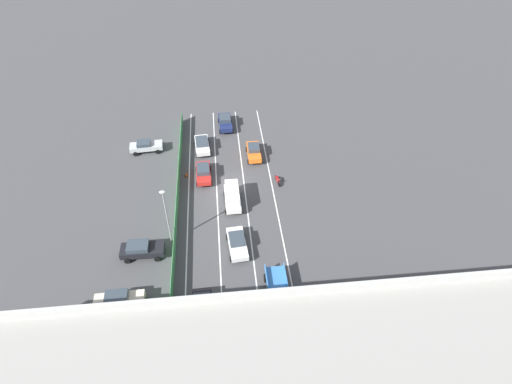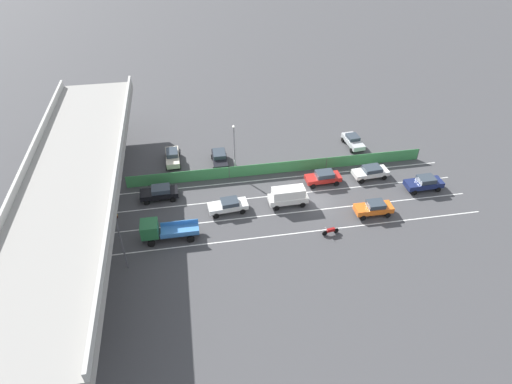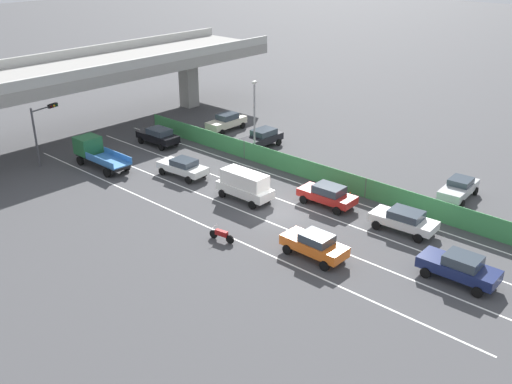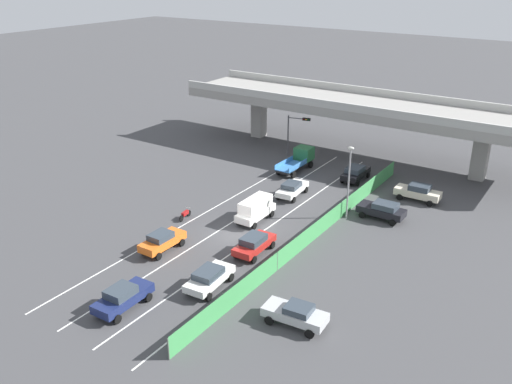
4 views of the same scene
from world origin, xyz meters
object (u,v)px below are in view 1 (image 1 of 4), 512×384
Objects in this scene: car_sedan_black at (202,309)px; motorcycle at (277,180)px; parked_sedan_dark at (141,249)px; car_sedan_white at (237,243)px; parked_wagon_silver at (146,146)px; street_lamp at (166,212)px; traffic_cone at (186,175)px; car_van_white at (232,196)px; flatbed_truck_blue at (280,299)px; parked_sedan_cream at (119,301)px; car_sedan_navy at (225,122)px; traffic_light at (319,315)px; car_hatchback_white at (202,144)px; car_sedan_red at (203,172)px; car_taxi_orange at (254,151)px.

car_sedan_black is 20.44m from motorcycle.
car_sedan_black is 9.96m from parked_sedan_dark.
car_sedan_black is 2.31× the size of motorcycle.
parked_sedan_dark is (9.89, -0.03, 0.08)m from car_sedan_white.
street_lamp reaches higher than parked_wagon_silver.
parked_sedan_dark is 7.69× the size of traffic_cone.
car_sedan_black is 10.61m from street_lamp.
car_van_white reaches higher than parked_wagon_silver.
car_sedan_black is 7.09m from flatbed_truck_blue.
motorcycle is (-2.32, -18.04, -0.77)m from flatbed_truck_blue.
parked_sedan_cream is (0.04, 25.12, 0.08)m from parked_wagon_silver.
car_van_white is 8.16m from traffic_cone.
car_sedan_navy is 0.88× the size of traffic_light.
car_sedan_red is at bearing 91.36° from car_hatchback_white.
car_sedan_white is at bearing -115.31° from car_sedan_black.
parked_sedan_dark is at bearing 71.83° from traffic_cone.
car_sedan_black is 1.01× the size of car_sedan_red.
traffic_light reaches higher than car_taxi_orange.
car_sedan_black is (0.06, 26.35, 0.05)m from car_hatchback_white.
parked_sedan_cream is at bearing 56.75° from car_taxi_orange.
parked_sedan_cream is at bearing 61.12° from street_lamp.
car_sedan_red reaches higher than car_sedan_white.
car_hatchback_white reaches higher than car_sedan_white.
car_sedan_black is at bearing 167.91° from parked_sedan_cream.
car_van_white is at bearing 122.55° from car_sedan_red.
car_sedan_navy is 14.92m from motorcycle.
car_taxi_orange is at bearing -106.24° from car_sedan_black.
car_taxi_orange reaches higher than motorcycle.
car_sedan_red is 9.40m from motorcycle.
parked_wagon_silver is 25.12m from parked_sedan_cream.
car_sedan_navy is (0.16, -24.10, 0.08)m from car_sedan_white.
car_sedan_white is 8.57m from car_sedan_black.
car_sedan_white is 1.01× the size of parked_sedan_cream.
parked_sedan_dark is at bearing 62.37° from car_sedan_red.
car_van_white is at bearing -71.38° from traffic_light.
car_hatchback_white is at bearing -108.71° from parked_sedan_dark.
flatbed_truck_blue is at bearing 108.98° from car_sedan_red.
car_sedan_black reaches higher than parked_wagon_silver.
car_van_white is 19.32m from traffic_light.
traffic_light reaches higher than flatbed_truck_blue.
car_sedan_navy reaches higher than car_hatchback_white.
parked_sedan_dark is (-1.39, 18.99, 0.07)m from parked_wagon_silver.
car_sedan_black is at bearing 64.69° from car_sedan_white.
car_van_white is 1.03× the size of car_sedan_red.
car_sedan_white is at bearing -151.65° from parked_sedan_cream.
parked_wagon_silver is at bearing -3.06° from car_hatchback_white.
street_lamp is (-2.89, -1.70, 3.40)m from parked_sedan_dark.
street_lamp is at bearing -41.96° from flatbed_truck_blue.
traffic_cone is at bearing -12.29° from motorcycle.
parked_wagon_silver reaches higher than car_sedan_white.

